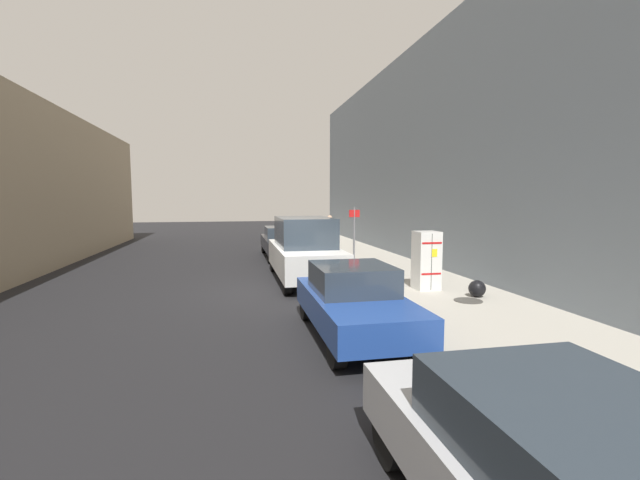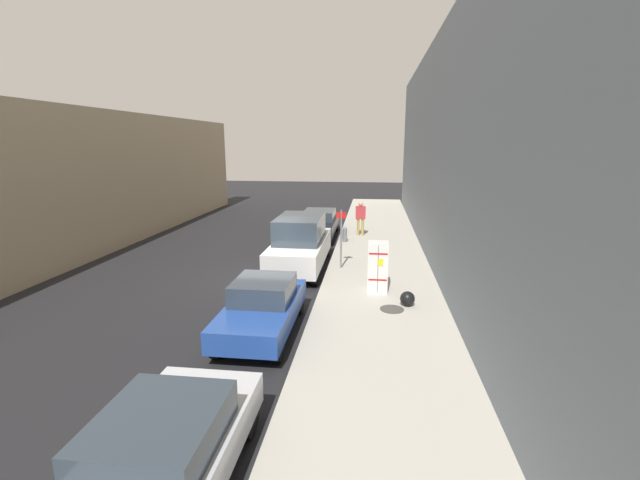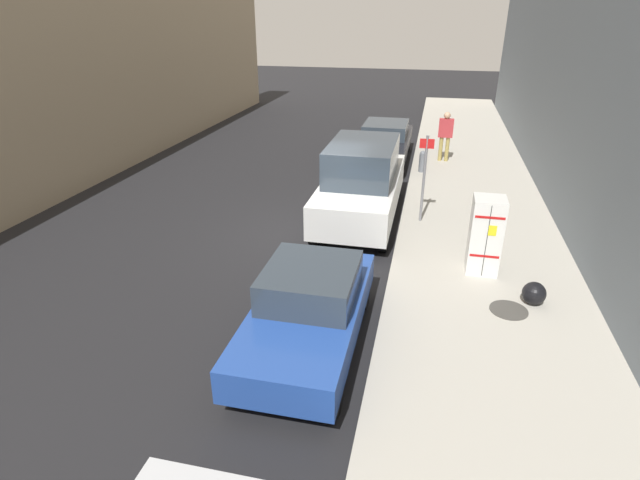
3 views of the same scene
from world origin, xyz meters
The scene contains 14 objects.
ground_plane centered at (0.00, 0.00, 0.00)m, with size 80.00×80.00×0.00m, color black.
sidewalk_slab centered at (-4.20, 0.00, 0.08)m, with size 4.01×44.00×0.17m, color #B2ADA0.
building_facade_near centered at (-7.04, 0.00, 4.55)m, with size 1.67×39.60×9.11m, color slate.
building_facade_across centered at (8.73, 0.00, 3.21)m, with size 1.55×37.40×6.41m, color tan.
discarded_refrigerator centered at (-4.11, 1.51, 1.00)m, with size 0.65×0.66×1.66m.
manhole_cover centered at (-4.53, 3.05, 0.18)m, with size 0.70×0.70×0.02m, color #47443F.
street_sign_post centered at (-2.72, -1.04, 1.46)m, with size 0.36×0.07×2.28m.
fire_hydrant centered at (-2.56, -5.54, 0.55)m, with size 0.22×0.22×0.74m.
trash_bag centered at (-5.00, 2.69, 0.39)m, with size 0.44×0.44×0.44m, color black.
pedestrian_walking_far centered at (-3.28, -7.12, 1.22)m, with size 0.52×0.24×1.79m.
parked_sedan_dark centered at (-1.07, -7.26, 0.75)m, with size 1.81×4.80×1.42m.
parked_van_white centered at (-1.07, -1.30, 1.05)m, with size 1.94×5.11×2.13m.
parked_hatchback_blue centered at (-1.07, 4.65, 0.72)m, with size 1.71×4.01×1.42m.
parked_sedan_silver centered at (-1.07, 10.36, 0.71)m, with size 1.83×4.54×1.37m.
Camera 2 is at (-3.88, 14.99, 4.96)m, focal length 24.00 mm.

